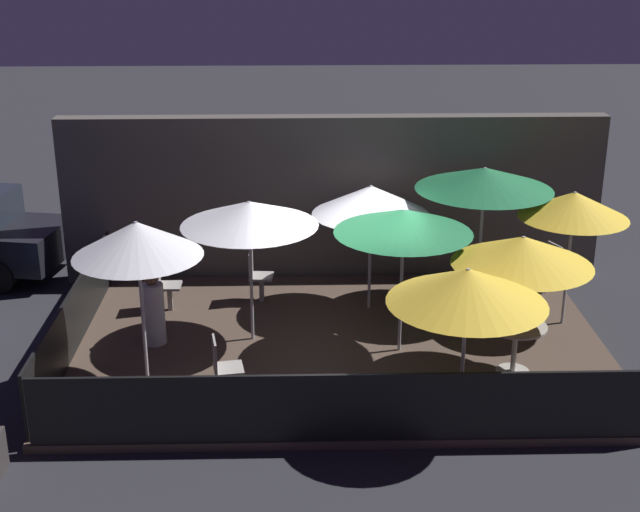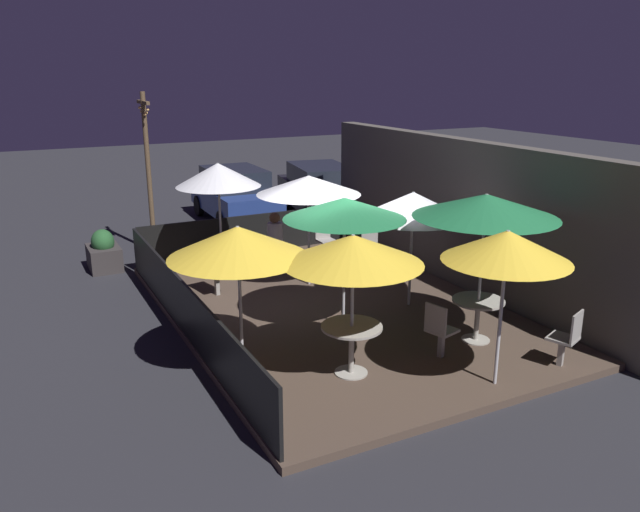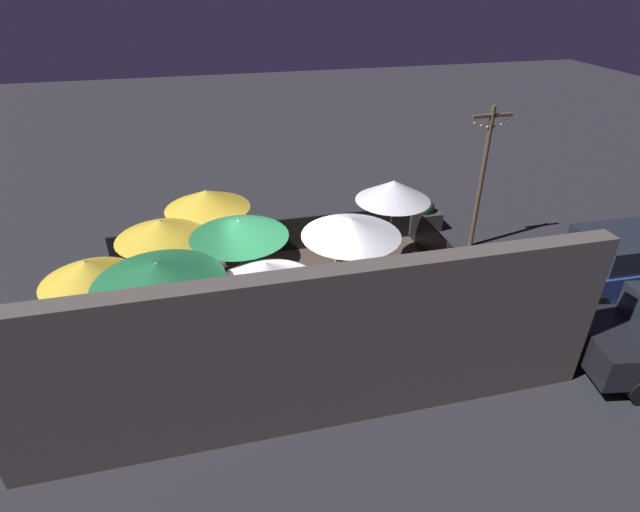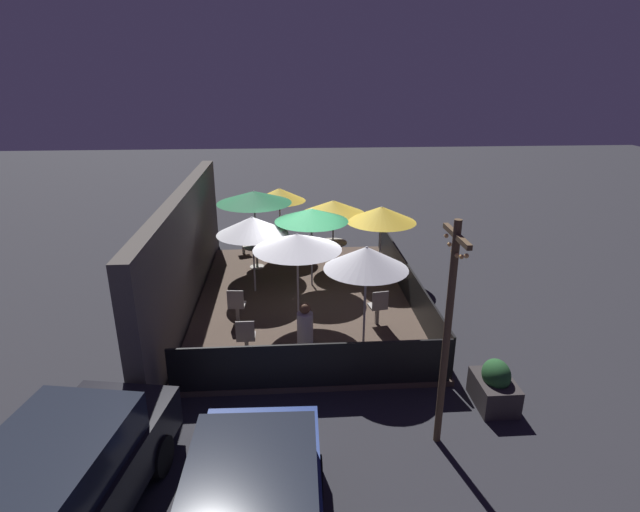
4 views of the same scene
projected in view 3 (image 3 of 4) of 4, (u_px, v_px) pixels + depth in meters
ground_plane at (288, 316)px, 11.39m from camera, size 60.00×60.00×0.00m
patio_deck at (288, 314)px, 11.36m from camera, size 8.35×5.75×0.12m
building_wall at (320, 353)px, 8.00m from camera, size 9.95×0.36×3.11m
fence_front at (269, 237)px, 13.46m from camera, size 8.15×0.05×0.95m
fence_side_left at (457, 272)px, 11.92m from camera, size 0.05×5.55×0.95m
patio_umbrella_0 at (161, 229)px, 10.72m from camera, size 2.01×2.01×2.12m
patio_umbrella_1 at (157, 273)px, 8.50m from camera, size 2.29×2.29×2.47m
patio_umbrella_2 at (207, 199)px, 12.03m from camera, size 2.06×2.06×2.17m
patio_umbrella_3 at (393, 191)px, 11.81m from camera, size 1.80×1.80×2.45m
patio_umbrella_4 at (267, 275)px, 9.09m from camera, size 1.97×1.97×2.19m
patio_umbrella_5 at (87, 271)px, 8.99m from camera, size 1.75×1.75×2.27m
patio_umbrella_6 at (351, 227)px, 10.39m from camera, size 2.12×2.12×2.29m
patio_umbrella_7 at (239, 229)px, 10.30m from camera, size 2.08×2.08×2.29m
dining_table_0 at (170, 280)px, 11.38m from camera, size 0.90×0.90×0.76m
dining_table_1 at (172, 350)px, 9.37m from camera, size 0.85×0.85×0.72m
patio_chair_0 at (161, 324)px, 10.17m from camera, size 0.49×0.49×0.91m
patio_chair_1 at (434, 312)px, 10.52m from camera, size 0.40×0.40×0.90m
patio_chair_2 at (92, 386)px, 8.67m from camera, size 0.52×0.52×0.91m
patio_chair_3 at (369, 332)px, 9.92m from camera, size 0.43×0.43×0.93m
patio_chair_4 at (339, 248)px, 12.87m from camera, size 0.46×0.46×0.94m
patron_0 at (411, 277)px, 11.56m from camera, size 0.46×0.46×1.24m
planter_box at (423, 216)px, 15.02m from camera, size 0.98×0.69×0.95m
light_post at (483, 173)px, 13.16m from camera, size 1.10×0.12×3.95m
parked_car_0 at (624, 263)px, 11.80m from camera, size 4.06×1.88×1.62m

